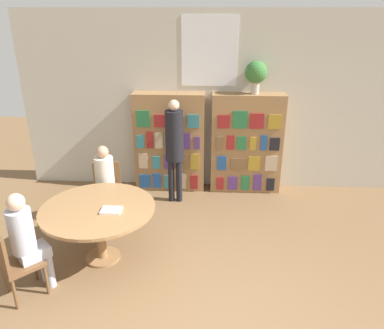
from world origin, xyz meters
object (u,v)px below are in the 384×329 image
bookshelf_right (246,144)px  chair_left_side (107,189)px  reading_table (98,214)px  chair_near_camera (13,261)px  seated_reader_right (27,237)px  bookshelf_left (170,143)px  seated_reader_left (105,182)px  flower_vase (256,73)px  librarian_standing (175,142)px

bookshelf_right → chair_left_side: size_ratio=1.95×
reading_table → chair_left_side: chair_left_side is taller
chair_near_camera → seated_reader_right: seated_reader_right is taller
reading_table → chair_near_camera: size_ratio=1.60×
bookshelf_left → seated_reader_right: bearing=-114.6°
seated_reader_left → seated_reader_right: seated_reader_right is taller
seated_reader_left → reading_table: bearing=90.0°
chair_near_camera → bookshelf_right: bearing=91.2°
flower_vase → reading_table: bearing=-134.0°
bookshelf_right → seated_reader_left: bookshelf_right is taller
bookshelf_left → reading_table: bearing=-107.1°
seated_reader_left → seated_reader_right: 1.53m
bookshelf_right → flower_vase: 1.19m
flower_vase → seated_reader_right: bearing=-134.1°
bookshelf_right → seated_reader_left: 2.48m
seated_reader_right → chair_left_side: bearing=119.8°
flower_vase → chair_near_camera: flower_vase is taller
reading_table → seated_reader_right: seated_reader_right is taller
bookshelf_right → librarian_standing: (-1.18, -0.50, 0.19)m
seated_reader_left → seated_reader_right: bearing=63.0°
librarian_standing → chair_left_side: bearing=-147.9°
flower_vase → chair_left_side: bearing=-153.5°
flower_vase → seated_reader_right: (-2.66, -2.74, -1.34)m
bookshelf_left → bookshelf_right: size_ratio=1.00×
chair_left_side → reading_table: bearing=90.0°
reading_table → seated_reader_left: bearing=99.6°
chair_left_side → librarian_standing: 1.27m
bookshelf_right → chair_near_camera: 3.95m
chair_left_side → seated_reader_left: size_ratio=0.72×
flower_vase → seated_reader_right: flower_vase is taller
reading_table → chair_left_side: bearing=99.6°
flower_vase → librarian_standing: (-1.27, -0.51, -0.99)m
bookshelf_left → seated_reader_right: bookshelf_left is taller
seated_reader_right → librarian_standing: (1.39, 2.24, 0.35)m
seated_reader_left → seated_reader_right: size_ratio=0.99×
flower_vase → seated_reader_left: size_ratio=0.43×
bookshelf_left → chair_near_camera: size_ratio=1.95×
flower_vase → seated_reader_left: bearing=-149.7°
flower_vase → librarian_standing: 1.69m
seated_reader_left → flower_vase: bearing=-159.3°
librarian_standing → bookshelf_left: bearing=105.3°
bookshelf_right → seated_reader_right: (-2.57, -2.74, -0.16)m
reading_table → librarian_standing: size_ratio=0.82×
bookshelf_left → librarian_standing: bearing=-74.7°
bookshelf_left → seated_reader_left: (-0.80, -1.28, -0.16)m
seated_reader_right → librarian_standing: librarian_standing is taller
bookshelf_right → chair_left_side: 2.44m
reading_table → bookshelf_right: bearing=47.2°
chair_near_camera → librarian_standing: (1.52, 2.37, 0.56)m
bookshelf_left → reading_table: (-0.66, -2.13, -0.21)m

